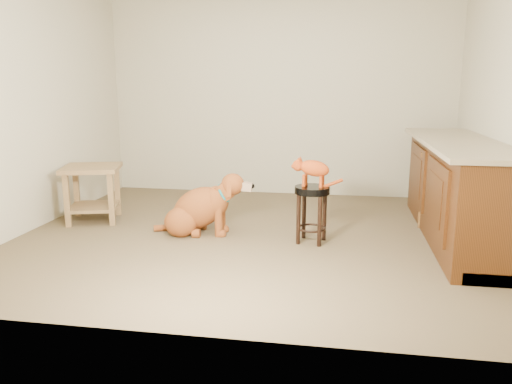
% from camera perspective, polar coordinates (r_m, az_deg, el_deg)
% --- Properties ---
extents(floor, '(4.50, 4.00, 0.01)m').
position_cam_1_polar(floor, '(4.89, -0.38, -5.05)').
color(floor, brown).
rests_on(floor, ground).
extents(room_shell, '(4.54, 4.04, 2.62)m').
position_cam_1_polar(room_shell, '(4.67, -0.41, 15.00)').
color(room_shell, '#B4AC91').
rests_on(room_shell, ground).
extents(cabinet_run, '(0.70, 2.56, 0.94)m').
position_cam_1_polar(cabinet_run, '(5.13, 22.18, -0.07)').
color(cabinet_run, '#40200B').
rests_on(cabinet_run, ground).
extents(padded_stool, '(0.32, 0.32, 0.53)m').
position_cam_1_polar(padded_stool, '(4.63, 6.41, -1.24)').
color(padded_stool, black).
rests_on(padded_stool, ground).
extents(wood_stool, '(0.48, 0.48, 0.78)m').
position_cam_1_polar(wood_stool, '(5.51, 20.28, 0.54)').
color(wood_stool, brown).
rests_on(wood_stool, ground).
extents(side_table, '(0.72, 0.72, 0.60)m').
position_cam_1_polar(side_table, '(5.62, -18.17, 0.77)').
color(side_table, brown).
rests_on(side_table, ground).
extents(golden_retriever, '(1.03, 0.52, 0.65)m').
position_cam_1_polar(golden_retriever, '(4.94, -6.43, -1.98)').
color(golden_retriever, brown).
rests_on(golden_retriever, ground).
extents(tabby_kitten, '(0.48, 0.19, 0.30)m').
position_cam_1_polar(tabby_kitten, '(4.57, 6.37, 2.63)').
color(tabby_kitten, '#92330E').
rests_on(tabby_kitten, padded_stool).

